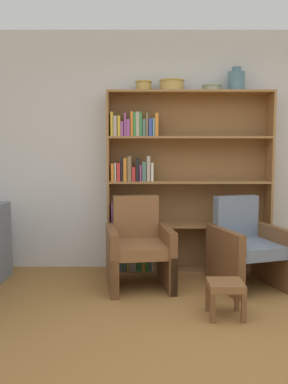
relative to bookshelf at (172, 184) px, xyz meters
The scene contains 10 objects.
ground_plane 2.41m from the bookshelf, 85.25° to the right, with size 24.00×24.00×0.00m, color olive.
wall_back 0.45m from the bookshelf, 43.27° to the left, with size 12.00×0.06×2.75m.
bookshelf is the anchor object (origin of this frame).
bowl_brass 1.16m from the bookshelf, behind, with size 0.19×0.19×0.11m.
bowl_stoneware 1.11m from the bookshelf, 144.39° to the right, with size 0.29×0.29×0.12m.
bowl_sage 1.16m from the bookshelf, ahead, with size 0.23×0.23×0.07m.
vase_tall 1.35m from the bookshelf, ahead, with size 0.18×0.18×0.26m.
armchair_leather 0.91m from the bookshelf, 125.24° to the right, with size 0.73×0.77×0.91m.
armchair_cushioned 1.09m from the bookshelf, 37.83° to the right, with size 0.82×0.84×0.91m.
footstool 1.61m from the bookshelf, 75.64° to the right, with size 0.29×0.29×0.30m.
Camera 1 is at (-0.52, -2.68, 1.44)m, focal length 40.00 mm.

